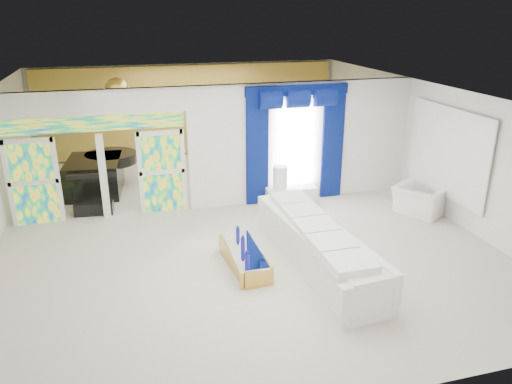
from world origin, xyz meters
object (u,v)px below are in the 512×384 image
object	(u,v)px
coffee_table	(244,259)
grand_piano	(95,176)
white_sofa	(317,247)
armchair	(419,200)
console_table	(291,195)

from	to	relation	value
coffee_table	grand_piano	world-z (taller)	grand_piano
white_sofa	armchair	world-z (taller)	white_sofa
armchair	grand_piano	world-z (taller)	grand_piano
coffee_table	console_table	world-z (taller)	console_table
coffee_table	armchair	xyz separation A→B (m)	(4.68, 1.43, 0.17)
armchair	grand_piano	xyz separation A→B (m)	(-7.54, 3.68, 0.10)
armchair	grand_piano	distance (m)	8.38
console_table	coffee_table	bearing A→B (deg)	-123.92
white_sofa	grand_piano	world-z (taller)	grand_piano
white_sofa	console_table	distance (m)	3.26
white_sofa	grand_piano	xyz separation A→B (m)	(-4.20, 5.40, 0.07)
white_sofa	console_table	world-z (taller)	white_sofa
console_table	grand_piano	distance (m)	5.29
coffee_table	white_sofa	bearing A→B (deg)	-12.53
armchair	grand_piano	bearing A→B (deg)	32.33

